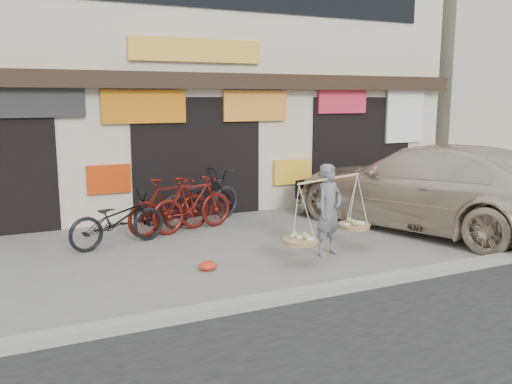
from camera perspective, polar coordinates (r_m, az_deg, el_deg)
name	(u,v)px	position (r m, az deg, el deg)	size (l,w,h in m)	color
ground	(267,256)	(9.38, 1.13, -6.73)	(70.00, 70.00, 0.00)	slate
kerb	(331,289)	(7.72, 7.87, -10.08)	(70.00, 0.25, 0.12)	gray
shophouse_block	(160,69)	(15.03, -10.06, 12.66)	(14.00, 6.32, 7.00)	beige
neighbor_east	(501,84)	(23.09, 24.42, 10.31)	(12.00, 7.00, 6.40)	#B1A892
street_vendor	(329,214)	(9.35, 7.70, -2.28)	(1.97, 1.06, 1.58)	slate
bike_0	(118,220)	(10.19, -14.34, -2.83)	(0.65, 1.88, 0.99)	black
bike_1	(170,205)	(10.93, -9.02, -1.40)	(0.53, 1.89, 1.13)	#5A140F
bike_2	(201,197)	(11.69, -5.81, -0.57)	(0.76, 2.18, 1.14)	black
bike_3	(193,203)	(11.06, -6.68, -1.20)	(0.53, 1.89, 1.13)	#5A140F
suv	(428,186)	(11.71, 17.63, 0.56)	(4.22, 6.53, 1.76)	beige
red_bag	(208,266)	(8.64, -5.09, -7.74)	(0.31, 0.25, 0.14)	red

